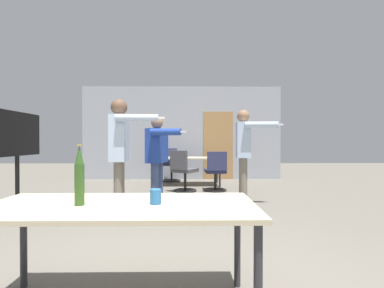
{
  "coord_description": "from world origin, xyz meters",
  "views": [
    {
      "loc": [
        0.21,
        -1.5,
        1.14
      ],
      "look_at": [
        0.26,
        2.7,
        1.1
      ],
      "focal_mm": 24.0,
      "sensor_mm": 36.0,
      "label": 1
    }
  ],
  "objects_px": {
    "tv_screen": "(17,151)",
    "person_left_plaid": "(158,153)",
    "person_center_tall": "(120,146)",
    "drink_cup": "(156,197)",
    "office_chair_mid_tucked": "(171,166)",
    "beer_bottle": "(79,177)",
    "office_chair_near_pushed": "(216,173)",
    "office_chair_side_rolled": "(183,172)",
    "person_far_watching": "(244,147)"
  },
  "relations": [
    {
      "from": "person_center_tall",
      "to": "person_far_watching",
      "type": "bearing_deg",
      "value": 113.98
    },
    {
      "from": "person_center_tall",
      "to": "drink_cup",
      "type": "bearing_deg",
      "value": 17.4
    },
    {
      "from": "tv_screen",
      "to": "person_left_plaid",
      "type": "xyz_separation_m",
      "value": [
        2.11,
        0.59,
        -0.06
      ]
    },
    {
      "from": "person_center_tall",
      "to": "beer_bottle",
      "type": "bearing_deg",
      "value": 4.55
    },
    {
      "from": "office_chair_side_rolled",
      "to": "person_left_plaid",
      "type": "bearing_deg",
      "value": -76.16
    },
    {
      "from": "person_far_watching",
      "to": "beer_bottle",
      "type": "xyz_separation_m",
      "value": [
        -1.75,
        -3.15,
        -0.14
      ]
    },
    {
      "from": "office_chair_mid_tucked",
      "to": "person_left_plaid",
      "type": "bearing_deg",
      "value": -80.68
    },
    {
      "from": "person_left_plaid",
      "to": "office_chair_near_pushed",
      "type": "bearing_deg",
      "value": 150.91
    },
    {
      "from": "office_chair_mid_tucked",
      "to": "office_chair_near_pushed",
      "type": "bearing_deg",
      "value": -41.87
    },
    {
      "from": "person_far_watching",
      "to": "office_chair_mid_tucked",
      "type": "xyz_separation_m",
      "value": [
        -1.55,
        2.51,
        -0.59
      ]
    },
    {
      "from": "office_chair_mid_tucked",
      "to": "person_center_tall",
      "type": "bearing_deg",
      "value": -87.62
    },
    {
      "from": "tv_screen",
      "to": "person_far_watching",
      "type": "bearing_deg",
      "value": -77.57
    },
    {
      "from": "person_center_tall",
      "to": "beer_bottle",
      "type": "xyz_separation_m",
      "value": [
        0.29,
        -2.09,
        -0.17
      ]
    },
    {
      "from": "office_chair_mid_tucked",
      "to": "beer_bottle",
      "type": "bearing_deg",
      "value": -81.78
    },
    {
      "from": "tv_screen",
      "to": "person_center_tall",
      "type": "bearing_deg",
      "value": -98.35
    },
    {
      "from": "office_chair_side_rolled",
      "to": "office_chair_near_pushed",
      "type": "relative_size",
      "value": 1.03
    },
    {
      "from": "person_left_plaid",
      "to": "beer_bottle",
      "type": "distance_m",
      "value": 2.92
    },
    {
      "from": "office_chair_near_pushed",
      "to": "person_far_watching",
      "type": "bearing_deg",
      "value": -71.08
    },
    {
      "from": "tv_screen",
      "to": "person_far_watching",
      "type": "height_order",
      "value": "person_far_watching"
    },
    {
      "from": "beer_bottle",
      "to": "tv_screen",
      "type": "bearing_deg",
      "value": 129.94
    },
    {
      "from": "tv_screen",
      "to": "office_chair_side_rolled",
      "type": "distance_m",
      "value": 3.17
    },
    {
      "from": "person_center_tall",
      "to": "office_chair_near_pushed",
      "type": "bearing_deg",
      "value": 138.97
    },
    {
      "from": "person_left_plaid",
      "to": "office_chair_near_pushed",
      "type": "xyz_separation_m",
      "value": [
        1.18,
        1.28,
        -0.51
      ]
    },
    {
      "from": "person_left_plaid",
      "to": "drink_cup",
      "type": "xyz_separation_m",
      "value": [
        0.33,
        -2.89,
        -0.16
      ]
    },
    {
      "from": "person_center_tall",
      "to": "beer_bottle",
      "type": "relative_size",
      "value": 4.45
    },
    {
      "from": "tv_screen",
      "to": "person_center_tall",
      "type": "xyz_separation_m",
      "value": [
        1.66,
        -0.24,
        0.08
      ]
    },
    {
      "from": "tv_screen",
      "to": "person_left_plaid",
      "type": "bearing_deg",
      "value": -74.41
    },
    {
      "from": "person_left_plaid",
      "to": "person_far_watching",
      "type": "bearing_deg",
      "value": 111.69
    },
    {
      "from": "person_left_plaid",
      "to": "drink_cup",
      "type": "height_order",
      "value": "person_left_plaid"
    },
    {
      "from": "tv_screen",
      "to": "drink_cup",
      "type": "xyz_separation_m",
      "value": [
        2.44,
        -2.3,
        -0.23
      ]
    },
    {
      "from": "office_chair_mid_tucked",
      "to": "beer_bottle",
      "type": "distance_m",
      "value": 5.67
    },
    {
      "from": "tv_screen",
      "to": "person_left_plaid",
      "type": "distance_m",
      "value": 2.19
    },
    {
      "from": "beer_bottle",
      "to": "office_chair_mid_tucked",
      "type": "bearing_deg",
      "value": 87.96
    },
    {
      "from": "person_center_tall",
      "to": "beer_bottle",
      "type": "distance_m",
      "value": 2.11
    },
    {
      "from": "office_chair_side_rolled",
      "to": "office_chair_mid_tucked",
      "type": "xyz_separation_m",
      "value": [
        -0.39,
        1.51,
        0.01
      ]
    },
    {
      "from": "person_far_watching",
      "to": "person_center_tall",
      "type": "height_order",
      "value": "person_center_tall"
    },
    {
      "from": "tv_screen",
      "to": "office_chair_side_rolled",
      "type": "height_order",
      "value": "tv_screen"
    },
    {
      "from": "office_chair_mid_tucked",
      "to": "beer_bottle",
      "type": "relative_size",
      "value": 2.41
    },
    {
      "from": "person_center_tall",
      "to": "office_chair_near_pushed",
      "type": "distance_m",
      "value": 2.74
    },
    {
      "from": "office_chair_near_pushed",
      "to": "beer_bottle",
      "type": "relative_size",
      "value": 2.31
    },
    {
      "from": "person_left_plaid",
      "to": "office_chair_mid_tucked",
      "type": "xyz_separation_m",
      "value": [
        0.05,
        2.73,
        -0.48
      ]
    },
    {
      "from": "tv_screen",
      "to": "office_chair_near_pushed",
      "type": "bearing_deg",
      "value": -60.4
    },
    {
      "from": "office_chair_side_rolled",
      "to": "beer_bottle",
      "type": "bearing_deg",
      "value": -64.81
    },
    {
      "from": "person_center_tall",
      "to": "office_chair_side_rolled",
      "type": "xyz_separation_m",
      "value": [
        0.88,
        2.05,
        -0.64
      ]
    },
    {
      "from": "office_chair_side_rolled",
      "to": "drink_cup",
      "type": "height_order",
      "value": "office_chair_side_rolled"
    },
    {
      "from": "person_left_plaid",
      "to": "office_chair_near_pushed",
      "type": "relative_size",
      "value": 1.73
    },
    {
      "from": "person_left_plaid",
      "to": "office_chair_mid_tucked",
      "type": "bearing_deg",
      "value": -167.39
    },
    {
      "from": "beer_bottle",
      "to": "drink_cup",
      "type": "bearing_deg",
      "value": 3.14
    },
    {
      "from": "office_chair_mid_tucked",
      "to": "beer_bottle",
      "type": "xyz_separation_m",
      "value": [
        -0.2,
        -5.65,
        0.46
      ]
    },
    {
      "from": "office_chair_side_rolled",
      "to": "drink_cup",
      "type": "bearing_deg",
      "value": -58.08
    }
  ]
}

